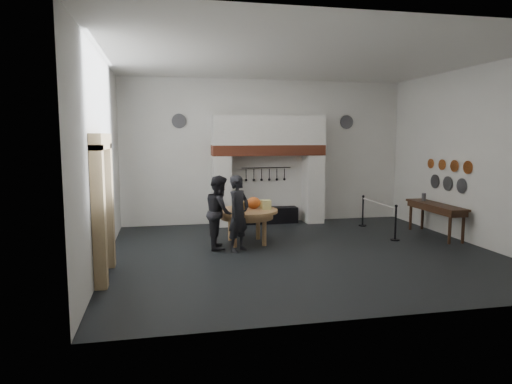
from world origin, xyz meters
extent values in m
cube|color=black|center=(0.00, 0.00, 0.00)|extent=(9.00, 8.00, 0.02)
cube|color=silver|center=(0.00, 0.00, 4.50)|extent=(9.00, 8.00, 0.02)
cube|color=silver|center=(0.00, 4.00, 2.25)|extent=(9.00, 0.02, 4.50)
cube|color=silver|center=(0.00, -4.00, 2.25)|extent=(9.00, 0.02, 4.50)
cube|color=silver|center=(-4.50, 0.00, 2.25)|extent=(0.02, 8.00, 4.50)
cube|color=silver|center=(4.50, 0.00, 2.25)|extent=(0.02, 8.00, 4.50)
cube|color=silver|center=(-1.48, 3.65, 1.07)|extent=(0.55, 0.70, 2.15)
cube|color=silver|center=(1.48, 3.65, 1.07)|extent=(0.55, 0.70, 2.15)
cube|color=#9E442B|center=(0.00, 3.65, 2.31)|extent=(3.50, 0.72, 0.32)
cube|color=silver|center=(0.00, 3.65, 2.92)|extent=(3.50, 0.70, 0.90)
cube|color=black|center=(0.00, 3.72, 0.25)|extent=(1.90, 0.45, 0.50)
cylinder|color=black|center=(0.00, 3.92, 1.75)|extent=(1.60, 0.02, 0.02)
cube|color=black|center=(-4.47, -1.00, 1.25)|extent=(0.04, 1.10, 2.50)
cube|color=tan|center=(-4.38, -1.70, 1.30)|extent=(0.22, 0.30, 2.60)
cube|color=tan|center=(-4.38, -0.30, 1.30)|extent=(0.22, 0.30, 2.60)
cube|color=tan|center=(-4.38, -1.00, 2.65)|extent=(0.22, 1.70, 0.30)
cube|color=gold|center=(-4.45, 0.80, 1.60)|extent=(0.05, 0.34, 0.44)
cylinder|color=tan|center=(-1.14, 1.20, 0.84)|extent=(2.04, 2.04, 0.07)
ellipsoid|color=#C4561B|center=(-0.94, 1.30, 1.03)|extent=(0.36, 0.36, 0.31)
cube|color=#F7F394|center=(-0.64, 1.15, 0.99)|extent=(0.22, 0.22, 0.24)
cube|color=#FDEF97|center=(-0.66, 1.45, 0.97)|extent=(0.18, 0.18, 0.20)
cone|color=#A2833B|center=(-1.29, 1.05, 0.98)|extent=(0.41, 0.41, 0.22)
ellipsoid|color=#9E6338|center=(-1.24, 1.55, 0.94)|extent=(0.31, 0.18, 0.13)
imported|color=black|center=(-1.48, 0.43, 0.92)|extent=(0.79, 0.78, 1.83)
imported|color=black|center=(-1.88, 0.83, 0.90)|extent=(0.75, 0.93, 1.80)
cube|color=#3B2315|center=(4.10, 0.96, 0.87)|extent=(0.55, 2.20, 0.06)
cylinder|color=#4E4D52|center=(4.10, 1.56, 1.01)|extent=(0.12, 0.12, 0.22)
cylinder|color=#C6662D|center=(4.46, 0.20, 1.95)|extent=(0.03, 0.34, 0.34)
cylinder|color=#C6662D|center=(4.46, 0.75, 1.95)|extent=(0.03, 0.32, 0.32)
cylinder|color=#C6662D|center=(4.46, 1.30, 1.95)|extent=(0.03, 0.30, 0.30)
cylinder|color=#C6662D|center=(4.46, 1.85, 1.95)|extent=(0.03, 0.28, 0.28)
cylinder|color=#4C4C51|center=(4.46, 0.40, 1.45)|extent=(0.03, 0.40, 0.40)
cylinder|color=#4C4C51|center=(4.46, 1.00, 1.45)|extent=(0.03, 0.40, 0.40)
cylinder|color=#4C4C51|center=(4.46, 1.60, 1.45)|extent=(0.03, 0.40, 0.40)
cylinder|color=#4C4C51|center=(-2.70, 3.96, 3.20)|extent=(0.44, 0.03, 0.44)
cylinder|color=#4C4C51|center=(2.70, 3.96, 3.20)|extent=(0.44, 0.03, 0.44)
cylinder|color=black|center=(2.77, 0.69, 0.45)|extent=(0.05, 0.05, 0.90)
cylinder|color=black|center=(2.77, 2.69, 0.45)|extent=(0.05, 0.05, 0.90)
cylinder|color=beige|center=(2.77, 1.69, 0.85)|extent=(0.04, 2.00, 0.04)
camera|label=1|loc=(-3.27, -10.14, 2.76)|focal=32.00mm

